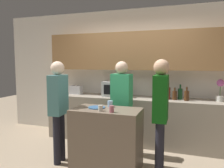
{
  "coord_description": "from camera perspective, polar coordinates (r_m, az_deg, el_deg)",
  "views": [
    {
      "loc": [
        0.96,
        -2.8,
        1.6
      ],
      "look_at": [
        -0.14,
        0.44,
        1.26
      ],
      "focal_mm": 35.0,
      "sensor_mm": 36.0,
      "label": 1
    }
  ],
  "objects": [
    {
      "name": "person_right",
      "position": [
        3.54,
        -13.84,
        -4.92
      ],
      "size": [
        0.22,
        0.35,
        1.62
      ],
      "rotation": [
        0.0,
        0.0,
        -1.49
      ],
      "color": "black",
      "rests_on": "ground_plane"
    },
    {
      "name": "cup_0",
      "position": [
        3.03,
        -0.07,
        -6.55
      ],
      "size": [
        0.06,
        0.06,
        0.09
      ],
      "color": "#A35665",
      "rests_on": "kitchen_island"
    },
    {
      "name": "bottle_0",
      "position": [
        4.32,
        11.35,
        -2.42
      ],
      "size": [
        0.09,
        0.09,
        0.24
      ],
      "color": "silver",
      "rests_on": "back_counter"
    },
    {
      "name": "microwave",
      "position": [
        4.5,
        1.15,
        -1.25
      ],
      "size": [
        0.52,
        0.39,
        0.3
      ],
      "color": "#B7BABC",
      "rests_on": "back_counter"
    },
    {
      "name": "person_center",
      "position": [
        3.73,
        2.5,
        -4.2
      ],
      "size": [
        0.36,
        0.23,
        1.62
      ],
      "rotation": [
        0.0,
        0.0,
        -3.27
      ],
      "color": "black",
      "rests_on": "ground_plane"
    },
    {
      "name": "plate_on_island",
      "position": [
        3.34,
        -4.02,
        -6.12
      ],
      "size": [
        0.26,
        0.26,
        0.01
      ],
      "color": "#2D5684",
      "rests_on": "kitchen_island"
    },
    {
      "name": "bottle_4",
      "position": [
        4.29,
        17.38,
        -2.41
      ],
      "size": [
        0.09,
        0.09,
        0.28
      ],
      "color": "#194723",
      "rests_on": "back_counter"
    },
    {
      "name": "person_left",
      "position": [
        3.08,
        12.57,
        -6.14
      ],
      "size": [
        0.22,
        0.34,
        1.64
      ],
      "rotation": [
        0.0,
        0.0,
        -4.7
      ],
      "color": "black",
      "rests_on": "ground_plane"
    },
    {
      "name": "toaster",
      "position": [
        4.88,
        -9.42,
        -1.5
      ],
      "size": [
        0.26,
        0.16,
        0.18
      ],
      "color": "silver",
      "rests_on": "back_counter"
    },
    {
      "name": "back_wall",
      "position": [
        4.56,
        6.72,
        4.84
      ],
      "size": [
        6.4,
        0.4,
        2.7
      ],
      "color": "silver",
      "rests_on": "ground_plane"
    },
    {
      "name": "bottle_5",
      "position": [
        4.17,
        18.9,
        -2.84
      ],
      "size": [
        0.09,
        0.09,
        0.25
      ],
      "color": "#472814",
      "rests_on": "back_counter"
    },
    {
      "name": "bottle_3",
      "position": [
        4.2,
        16.03,
        -2.82
      ],
      "size": [
        0.08,
        0.08,
        0.23
      ],
      "color": "#472814",
      "rests_on": "back_counter"
    },
    {
      "name": "cup_1",
      "position": [
        3.4,
        -0.5,
        -5.2
      ],
      "size": [
        0.08,
        0.08,
        0.1
      ],
      "color": "#A4C6E6",
      "rests_on": "kitchen_island"
    },
    {
      "name": "cup_2",
      "position": [
        3.12,
        -3.02,
        -6.31
      ],
      "size": [
        0.07,
        0.07,
        0.09
      ],
      "color": "beige",
      "rests_on": "kitchen_island"
    },
    {
      "name": "kitchen_island",
      "position": [
        3.38,
        -1.41,
        -14.09
      ],
      "size": [
        1.01,
        0.57,
        0.91
      ],
      "color": "brown",
      "rests_on": "ground_plane"
    },
    {
      "name": "back_counter",
      "position": [
        4.45,
        5.81,
        -9.29
      ],
      "size": [
        3.6,
        0.62,
        0.91
      ],
      "color": "gray",
      "rests_on": "ground_plane"
    },
    {
      "name": "bottle_1",
      "position": [
        4.25,
        12.89,
        -2.43
      ],
      "size": [
        0.07,
        0.07,
        0.27
      ],
      "color": "#194723",
      "rests_on": "back_counter"
    },
    {
      "name": "potted_plant",
      "position": [
        4.32,
        26.42,
        -1.48
      ],
      "size": [
        0.14,
        0.14,
        0.4
      ],
      "color": "silver",
      "rests_on": "back_counter"
    },
    {
      "name": "bottle_2",
      "position": [
        4.22,
        14.57,
        -2.29
      ],
      "size": [
        0.06,
        0.06,
        0.32
      ],
      "color": "maroon",
      "rests_on": "back_counter"
    }
  ]
}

